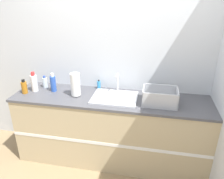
{
  "coord_description": "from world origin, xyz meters",
  "views": [
    {
      "loc": [
        0.47,
        -2.04,
        2.07
      ],
      "look_at": [
        0.02,
        0.27,
        1.04
      ],
      "focal_mm": 35.0,
      "sensor_mm": 36.0,
      "label": 1
    }
  ],
  "objects_px": {
    "paper_towel_roll": "(75,85)",
    "bottle_blue": "(53,83)",
    "bottle_clear": "(45,82)",
    "soap_dispenser": "(99,85)",
    "bottle_white_spray": "(34,83)",
    "bottle_amber": "(24,87)",
    "sink": "(115,97)",
    "dish_rack": "(160,98)"
  },
  "relations": [
    {
      "from": "bottle_white_spray",
      "to": "bottle_clear",
      "type": "height_order",
      "value": "bottle_white_spray"
    },
    {
      "from": "bottle_white_spray",
      "to": "bottle_amber",
      "type": "relative_size",
      "value": 1.4
    },
    {
      "from": "bottle_blue",
      "to": "bottle_amber",
      "type": "distance_m",
      "value": 0.36
    },
    {
      "from": "bottle_amber",
      "to": "bottle_white_spray",
      "type": "bearing_deg",
      "value": 45.9
    },
    {
      "from": "paper_towel_roll",
      "to": "soap_dispenser",
      "type": "height_order",
      "value": "paper_towel_roll"
    },
    {
      "from": "sink",
      "to": "bottle_blue",
      "type": "relative_size",
      "value": 2.22
    },
    {
      "from": "dish_rack",
      "to": "sink",
      "type": "bearing_deg",
      "value": 175.62
    },
    {
      "from": "sink",
      "to": "dish_rack",
      "type": "distance_m",
      "value": 0.53
    },
    {
      "from": "paper_towel_roll",
      "to": "bottle_clear",
      "type": "bearing_deg",
      "value": 160.34
    },
    {
      "from": "bottle_clear",
      "to": "bottle_blue",
      "type": "bearing_deg",
      "value": -30.57
    },
    {
      "from": "sink",
      "to": "paper_towel_roll",
      "type": "xyz_separation_m",
      "value": [
        -0.48,
        -0.02,
        0.13
      ]
    },
    {
      "from": "sink",
      "to": "bottle_amber",
      "type": "distance_m",
      "value": 1.14
    },
    {
      "from": "paper_towel_roll",
      "to": "soap_dispenser",
      "type": "xyz_separation_m",
      "value": [
        0.22,
        0.26,
        -0.09
      ]
    },
    {
      "from": "bottle_clear",
      "to": "soap_dispenser",
      "type": "bearing_deg",
      "value": 6.41
    },
    {
      "from": "paper_towel_roll",
      "to": "dish_rack",
      "type": "relative_size",
      "value": 0.75
    },
    {
      "from": "bottle_blue",
      "to": "soap_dispenser",
      "type": "height_order",
      "value": "bottle_blue"
    },
    {
      "from": "bottle_clear",
      "to": "soap_dispenser",
      "type": "relative_size",
      "value": 1.26
    },
    {
      "from": "bottle_clear",
      "to": "bottle_white_spray",
      "type": "bearing_deg",
      "value": -118.07
    },
    {
      "from": "bottle_white_spray",
      "to": "bottle_amber",
      "type": "distance_m",
      "value": 0.13
    },
    {
      "from": "bottle_clear",
      "to": "soap_dispenser",
      "type": "xyz_separation_m",
      "value": [
        0.72,
        0.08,
        -0.01
      ]
    },
    {
      "from": "paper_towel_roll",
      "to": "bottle_white_spray",
      "type": "xyz_separation_m",
      "value": [
        -0.57,
        0.04,
        -0.03
      ]
    },
    {
      "from": "bottle_blue",
      "to": "soap_dispenser",
      "type": "distance_m",
      "value": 0.58
    },
    {
      "from": "sink",
      "to": "dish_rack",
      "type": "bearing_deg",
      "value": -4.38
    },
    {
      "from": "bottle_clear",
      "to": "sink",
      "type": "bearing_deg",
      "value": -9.01
    },
    {
      "from": "bottle_amber",
      "to": "soap_dispenser",
      "type": "height_order",
      "value": "bottle_amber"
    },
    {
      "from": "sink",
      "to": "bottle_clear",
      "type": "height_order",
      "value": "sink"
    },
    {
      "from": "paper_towel_roll",
      "to": "bottle_blue",
      "type": "relative_size",
      "value": 1.2
    },
    {
      "from": "sink",
      "to": "bottle_amber",
      "type": "height_order",
      "value": "sink"
    },
    {
      "from": "bottle_amber",
      "to": "sink",
      "type": "bearing_deg",
      "value": 3.72
    },
    {
      "from": "bottle_amber",
      "to": "bottle_blue",
      "type": "bearing_deg",
      "value": 21.54
    },
    {
      "from": "paper_towel_roll",
      "to": "bottle_clear",
      "type": "relative_size",
      "value": 1.82
    },
    {
      "from": "bottle_clear",
      "to": "dish_rack",
      "type": "bearing_deg",
      "value": -7.4
    },
    {
      "from": "sink",
      "to": "soap_dispenser",
      "type": "height_order",
      "value": "sink"
    },
    {
      "from": "paper_towel_roll",
      "to": "bottle_white_spray",
      "type": "distance_m",
      "value": 0.57
    },
    {
      "from": "sink",
      "to": "paper_towel_roll",
      "type": "distance_m",
      "value": 0.5
    },
    {
      "from": "paper_towel_roll",
      "to": "bottle_blue",
      "type": "xyz_separation_m",
      "value": [
        -0.33,
        0.08,
        -0.04
      ]
    },
    {
      "from": "sink",
      "to": "bottle_clear",
      "type": "xyz_separation_m",
      "value": [
        -0.98,
        0.16,
        0.05
      ]
    },
    {
      "from": "bottle_amber",
      "to": "dish_rack",
      "type": "bearing_deg",
      "value": 1.17
    },
    {
      "from": "paper_towel_roll",
      "to": "bottle_blue",
      "type": "height_order",
      "value": "paper_towel_roll"
    },
    {
      "from": "paper_towel_roll",
      "to": "bottle_amber",
      "type": "height_order",
      "value": "paper_towel_roll"
    },
    {
      "from": "sink",
      "to": "bottle_blue",
      "type": "bearing_deg",
      "value": 176.05
    },
    {
      "from": "soap_dispenser",
      "to": "sink",
      "type": "bearing_deg",
      "value": -42.56
    }
  ]
}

